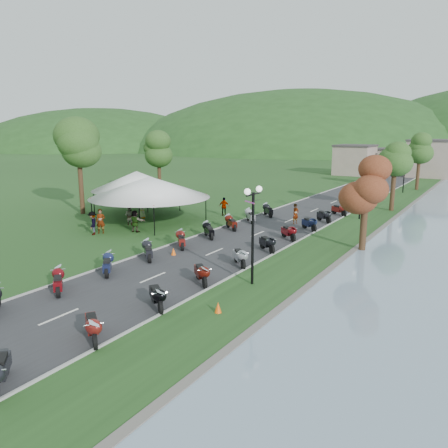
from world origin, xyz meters
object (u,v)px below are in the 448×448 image
Objects in this scene: vendor_tent_main at (150,200)px; pedestrian_b at (130,225)px; pedestrian_c at (93,235)px; pedestrian_a at (101,233)px.

vendor_tent_main is 4.19× the size of pedestrian_b.
pedestrian_b is 0.91× the size of pedestrian_c.
vendor_tent_main is 3.82× the size of pedestrian_c.
pedestrian_a is 1.06× the size of pedestrian_c.
pedestrian_b is (-0.28, 3.40, 0.00)m from pedestrian_a.
pedestrian_c is (0.10, -4.03, 0.00)m from pedestrian_b.
pedestrian_b is at bearing 140.65° from pedestrian_c.
pedestrian_b is at bearing 58.27° from pedestrian_a.
pedestrian_a is at bearing 123.63° from pedestrian_c.
pedestrian_b is at bearing -115.90° from vendor_tent_main.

